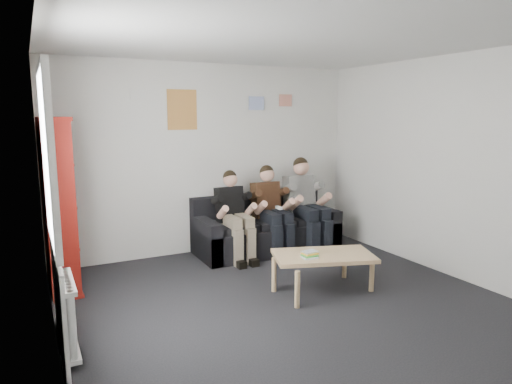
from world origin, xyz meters
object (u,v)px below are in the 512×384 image
Objects in this scene: person_left at (235,216)px; person_right at (307,205)px; coffee_table at (323,258)px; sofa at (266,231)px; person_middle at (272,211)px; bookshelf at (60,205)px.

person_right is at bearing -2.54° from person_left.
coffee_table is 0.81× the size of person_right.
person_left is at bearing -161.83° from sofa.
person_middle is 0.93× the size of person_right.
person_right is at bearing 63.25° from coffee_table.
coffee_table is 1.73m from person_right.
bookshelf is at bearing -174.30° from sofa.
coffee_table is at bearing -31.74° from bookshelf.
coffee_table is 1.60m from person_left.
sofa is 1.54× the size of person_right.
bookshelf reaches higher than person_middle.
sofa is at bearing 15.99° from person_left.
person_middle is at bearing 83.02° from coffee_table.
person_right is (1.16, -0.01, 0.05)m from person_left.
bookshelf reaches higher than person_left.
person_left is at bearing 104.41° from coffee_table.
person_left is 0.97× the size of person_middle.
person_right reaches higher than sofa.
person_left is at bearing -179.50° from person_middle.
person_middle is (0.58, -0.00, 0.02)m from person_left.
person_left is (2.21, 0.09, -0.37)m from bookshelf.
coffee_table is at bearing -96.21° from sofa.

